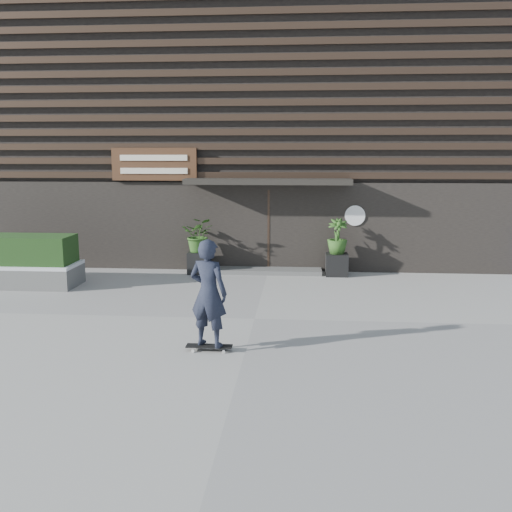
# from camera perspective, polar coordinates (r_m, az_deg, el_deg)

# --- Properties ---
(ground) EXTENTS (80.00, 80.00, 0.00)m
(ground) POSITION_cam_1_polar(r_m,az_deg,el_deg) (11.63, -0.15, -6.26)
(ground) COLOR #9B9993
(ground) RESTS_ON ground
(entrance_step) EXTENTS (3.00, 0.80, 0.12)m
(entrance_step) POSITION_cam_1_polar(r_m,az_deg,el_deg) (16.07, 1.18, -1.46)
(entrance_step) COLOR #50504D
(entrance_step) RESTS_ON ground
(planter_pot_left) EXTENTS (0.60, 0.60, 0.60)m
(planter_pot_left) POSITION_cam_1_polar(r_m,az_deg,el_deg) (16.05, -5.64, -0.65)
(planter_pot_left) COLOR black
(planter_pot_left) RESTS_ON ground
(bamboo_left) EXTENTS (0.86, 0.75, 0.96)m
(bamboo_left) POSITION_cam_1_polar(r_m,az_deg,el_deg) (15.93, -5.69, 2.11)
(bamboo_left) COLOR #2D591E
(bamboo_left) RESTS_ON planter_pot_left
(planter_pot_right) EXTENTS (0.60, 0.60, 0.60)m
(planter_pot_right) POSITION_cam_1_polar(r_m,az_deg,el_deg) (15.84, 8.02, -0.85)
(planter_pot_right) COLOR black
(planter_pot_right) RESTS_ON ground
(bamboo_right) EXTENTS (0.54, 0.54, 0.96)m
(bamboo_right) POSITION_cam_1_polar(r_m,az_deg,el_deg) (15.71, 8.09, 1.95)
(bamboo_right) COLOR #2D591E
(bamboo_right) RESTS_ON planter_pot_right
(raised_bed) EXTENTS (3.50, 1.20, 0.50)m
(raised_bed) POSITION_cam_1_polar(r_m,az_deg,el_deg) (15.79, -23.32, -1.80)
(raised_bed) COLOR #535351
(raised_bed) RESTS_ON ground
(snow_layer) EXTENTS (3.50, 1.20, 0.08)m
(snow_layer) POSITION_cam_1_polar(r_m,az_deg,el_deg) (15.74, -23.39, -0.76)
(snow_layer) COLOR silver
(snow_layer) RESTS_ON raised_bed
(hedge) EXTENTS (3.30, 1.00, 0.70)m
(hedge) POSITION_cam_1_polar(r_m,az_deg,el_deg) (15.67, -23.49, 0.64)
(hedge) COLOR #193613
(hedge) RESTS_ON snow_layer
(building) EXTENTS (18.00, 11.00, 8.00)m
(building) POSITION_cam_1_polar(r_m,az_deg,el_deg) (21.12, 2.08, 12.00)
(building) COLOR black
(building) RESTS_ON ground
(skateboarder) EXTENTS (0.78, 0.63, 1.91)m
(skateboarder) POSITION_cam_1_polar(r_m,az_deg,el_deg) (9.55, -4.75, -3.73)
(skateboarder) COLOR black
(skateboarder) RESTS_ON ground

